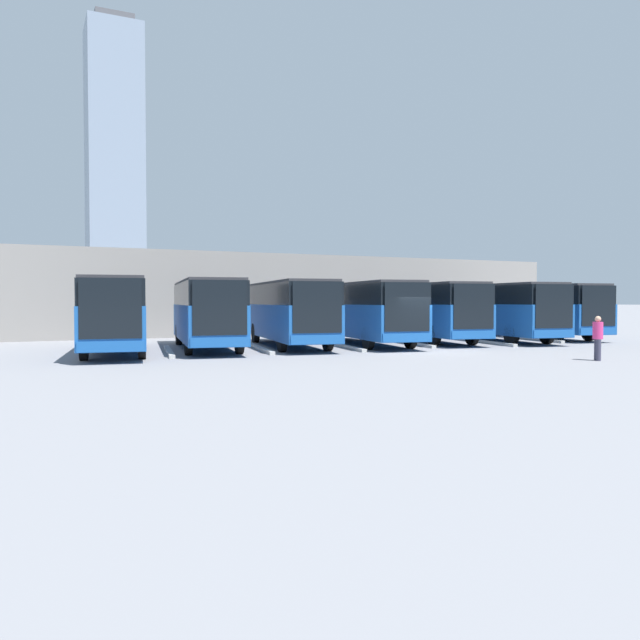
{
  "coord_description": "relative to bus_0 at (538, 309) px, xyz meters",
  "views": [
    {
      "loc": [
        16.28,
        23.63,
        2.34
      ],
      "look_at": [
        2.66,
        -5.38,
        1.34
      ],
      "focal_mm": 35.0,
      "sensor_mm": 36.0,
      "label": 1
    }
  ],
  "objects": [
    {
      "name": "bus_0",
      "position": [
        0.0,
        0.0,
        0.0
      ],
      "size": [
        4.12,
        11.05,
        3.29
      ],
      "rotation": [
        0.0,
        0.0,
        -0.16
      ],
      "color": "#19519E",
      "rests_on": "ground_plane"
    },
    {
      "name": "bus_5",
      "position": [
        21.21,
        0.0,
        0.0
      ],
      "size": [
        4.12,
        11.05,
        3.29
      ],
      "rotation": [
        0.0,
        0.0,
        -0.16
      ],
      "color": "#19519E",
      "rests_on": "ground_plane"
    },
    {
      "name": "curb_divider_2",
      "position": [
        10.6,
        1.56,
        -1.76
      ],
      "size": [
        1.15,
        5.82,
        0.15
      ],
      "primitive_type": "cube",
      "rotation": [
        0.0,
        0.0,
        -0.16
      ],
      "color": "#B2B2AD",
      "rests_on": "ground_plane"
    },
    {
      "name": "bus_6",
      "position": [
        25.45,
        0.58,
        0.0
      ],
      "size": [
        4.12,
        11.05,
        3.29
      ],
      "rotation": [
        0.0,
        0.0,
        -0.16
      ],
      "color": "#19519E",
      "rests_on": "ground_plane"
    },
    {
      "name": "curb_divider_4",
      "position": [
        19.08,
        1.72,
        -1.76
      ],
      "size": [
        1.15,
        5.82,
        0.15
      ],
      "primitive_type": "cube",
      "rotation": [
        0.0,
        0.0,
        -0.16
      ],
      "color": "#B2B2AD",
      "rests_on": "ground_plane"
    },
    {
      "name": "bus_3",
      "position": [
        12.72,
        0.59,
        0.0
      ],
      "size": [
        4.12,
        11.05,
        3.29
      ],
      "rotation": [
        0.0,
        0.0,
        -0.16
      ],
      "color": "#19519E",
      "rests_on": "ground_plane"
    },
    {
      "name": "office_tower",
      "position": [
        6.49,
        -153.83,
        38.05
      ],
      "size": [
        14.77,
        14.77,
        80.97
      ],
      "color": "#7F8EA3",
      "rests_on": "ground_plane"
    },
    {
      "name": "pedestrian",
      "position": [
        8.92,
        12.24,
        -0.9
      ],
      "size": [
        0.53,
        0.53,
        1.74
      ],
      "rotation": [
        0.0,
        0.0,
        1.01
      ],
      "color": "#38384C",
      "rests_on": "ground_plane"
    },
    {
      "name": "curb_divider_5",
      "position": [
        23.33,
        1.6,
        -1.76
      ],
      "size": [
        1.15,
        5.82,
        0.15
      ],
      "primitive_type": "cube",
      "rotation": [
        0.0,
        0.0,
        -0.16
      ],
      "color": "#B2B2AD",
      "rests_on": "ground_plane"
    },
    {
      "name": "ground_plane",
      "position": [
        12.72,
        5.92,
        -1.83
      ],
      "size": [
        600.0,
        600.0,
        0.0
      ],
      "primitive_type": "plane",
      "color": "gray"
    },
    {
      "name": "station_building",
      "position": [
        12.72,
        -15.15,
        0.96
      ],
      "size": [
        43.95,
        13.92,
        5.53
      ],
      "color": "gray",
      "rests_on": "ground_plane"
    },
    {
      "name": "curb_divider_1",
      "position": [
        6.36,
        2.56,
        -1.76
      ],
      "size": [
        1.15,
        5.82,
        0.15
      ],
      "primitive_type": "cube",
      "rotation": [
        0.0,
        0.0,
        -0.16
      ],
      "color": "#B2B2AD",
      "rests_on": "ground_plane"
    },
    {
      "name": "bus_4",
      "position": [
        16.97,
        0.13,
        0.0
      ],
      "size": [
        4.12,
        11.05,
        3.29
      ],
      "rotation": [
        0.0,
        0.0,
        -0.16
      ],
      "color": "#19519E",
      "rests_on": "ground_plane"
    },
    {
      "name": "bus_1",
      "position": [
        4.24,
        0.96,
        0.0
      ],
      "size": [
        4.12,
        11.05,
        3.29
      ],
      "rotation": [
        0.0,
        0.0,
        -0.16
      ],
      "color": "#19519E",
      "rests_on": "ground_plane"
    },
    {
      "name": "bus_2",
      "position": [
        8.48,
        -0.04,
        0.0
      ],
      "size": [
        4.12,
        11.05,
        3.29
      ],
      "rotation": [
        0.0,
        0.0,
        -0.16
      ],
      "color": "#19519E",
      "rests_on": "ground_plane"
    },
    {
      "name": "curb_divider_0",
      "position": [
        2.12,
        1.6,
        -1.76
      ],
      "size": [
        1.15,
        5.82,
        0.15
      ],
      "primitive_type": "cube",
      "rotation": [
        0.0,
        0.0,
        -0.16
      ],
      "color": "#B2B2AD",
      "rests_on": "ground_plane"
    },
    {
      "name": "curb_divider_3",
      "position": [
        14.84,
        2.18,
        -1.76
      ],
      "size": [
        1.15,
        5.82,
        0.15
      ],
      "primitive_type": "cube",
      "rotation": [
        0.0,
        0.0,
        -0.16
      ],
      "color": "#B2B2AD",
      "rests_on": "ground_plane"
    }
  ]
}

